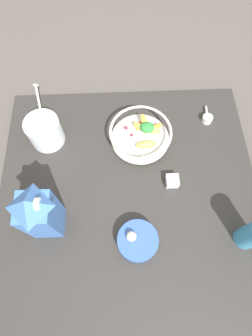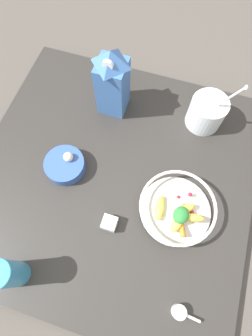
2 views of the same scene
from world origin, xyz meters
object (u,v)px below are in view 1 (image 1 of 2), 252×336
Objects in this scene: milk_carton at (39,214)px; spice_jar at (172,181)px; garlic_bowl at (137,241)px; fruit_bowl at (141,134)px; yogurt_tub at (44,130)px.

spice_jar is (0.13, -0.42, -0.12)m from milk_carton.
milk_carton reaches higher than spice_jar.
fruit_bowl is at bearing -5.25° from garlic_bowl.
milk_carton is at bearing 134.10° from fruit_bowl.
fruit_bowl is 0.39m from garlic_bowl.
milk_carton is 0.32m from garlic_bowl.
spice_jar is at bearing -113.71° from yogurt_tub.
yogurt_tub is at bearing 5.59° from milk_carton.
spice_jar is at bearing -33.91° from garlic_bowl.
garlic_bowl is (-0.20, 0.14, 0.01)m from spice_jar.
yogurt_tub is (0.02, 0.36, 0.02)m from fruit_bowl.
spice_jar is (-0.20, -0.46, -0.05)m from yogurt_tub.
garlic_bowl is (-0.39, 0.04, -0.02)m from fruit_bowl.
yogurt_tub is (0.33, 0.03, -0.07)m from milk_carton.
milk_carton is 0.34m from yogurt_tub.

